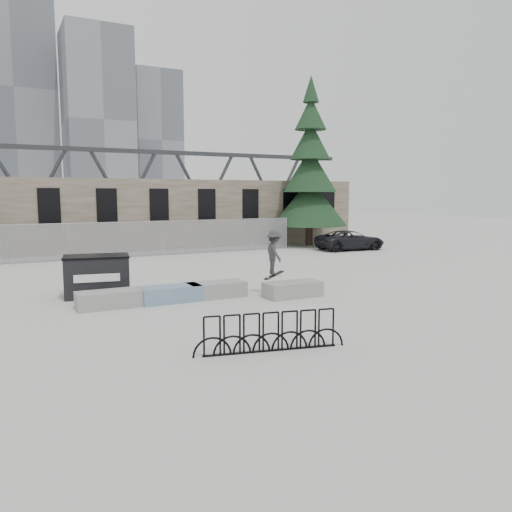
{
  "coord_description": "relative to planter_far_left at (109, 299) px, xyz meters",
  "views": [
    {
      "loc": [
        -5.73,
        -15.7,
        3.56
      ],
      "look_at": [
        2.56,
        0.45,
        1.3
      ],
      "focal_mm": 35.0,
      "sensor_mm": 36.0,
      "label": 1
    }
  ],
  "objects": [
    {
      "name": "bike_rack",
      "position": [
        2.4,
        -6.21,
        0.15
      ],
      "size": [
        3.52,
        0.79,
        0.9
      ],
      "rotation": [
        0.0,
        0.0,
        -0.21
      ],
      "color": "black",
      "rests_on": "ground"
    },
    {
      "name": "planter_center_left",
      "position": [
        1.98,
        -0.07,
        0.0
      ],
      "size": [
        2.0,
        0.9,
        0.53
      ],
      "color": "teal",
      "rests_on": "ground"
    },
    {
      "name": "dumpster",
      "position": [
        -0.01,
        2.0,
        0.44
      ],
      "size": [
        2.38,
        1.68,
        1.44
      ],
      "rotation": [
        0.0,
        0.0,
        -0.16
      ],
      "color": "black",
      "rests_on": "ground"
    },
    {
      "name": "suv",
      "position": [
        17.01,
        9.71,
        0.34
      ],
      "size": [
        4.63,
        2.38,
        1.25
      ],
      "primitive_type": "imported",
      "rotation": [
        0.0,
        0.0,
        1.5
      ],
      "color": "black",
      "rests_on": "ground"
    },
    {
      "name": "skyline_towers",
      "position": [
        1.81,
        93.68,
        20.51
      ],
      "size": [
        58.0,
        28.0,
        48.0
      ],
      "color": "slate",
      "rests_on": "ground"
    },
    {
      "name": "chainlink_fence",
      "position": [
        2.81,
        12.37,
        0.75
      ],
      "size": [
        22.06,
        0.06,
        2.02
      ],
      "color": "gray",
      "rests_on": "ground"
    },
    {
      "name": "truss_bridge",
      "position": [
        12.81,
        54.87,
        3.84
      ],
      "size": [
        70.0,
        3.0,
        9.8
      ],
      "color": "#2D3033",
      "rests_on": "ground"
    },
    {
      "name": "planter_center_right",
      "position": [
        3.63,
        -0.06,
        0.0
      ],
      "size": [
        2.0,
        0.9,
        0.53
      ],
      "color": "gray",
      "rests_on": "ground"
    },
    {
      "name": "planter_far_left",
      "position": [
        0.0,
        0.0,
        0.0
      ],
      "size": [
        2.0,
        0.9,
        0.53
      ],
      "color": "gray",
      "rests_on": "ground"
    },
    {
      "name": "ground",
      "position": [
        2.81,
        -0.13,
        -0.29
      ],
      "size": [
        120.0,
        120.0,
        0.0
      ],
      "primitive_type": "plane",
      "color": "#B0B0AB",
      "rests_on": "ground"
    },
    {
      "name": "skateboarder",
      "position": [
        5.57,
        -0.69,
        1.23
      ],
      "size": [
        0.79,
        1.08,
        1.71
      ],
      "rotation": [
        0.0,
        0.0,
        1.42
      ],
      "color": "#302F32",
      "rests_on": "ground"
    },
    {
      "name": "spruce_tree",
      "position": [
        16.19,
        13.27,
        4.27
      ],
      "size": [
        5.21,
        5.21,
        11.5
      ],
      "color": "#38281E",
      "rests_on": "ground"
    },
    {
      "name": "stone_wall",
      "position": [
        2.81,
        16.11,
        1.97
      ],
      "size": [
        36.0,
        2.58,
        4.5
      ],
      "color": "#645A49",
      "rests_on": "ground"
    },
    {
      "name": "planter_offset",
      "position": [
        6.01,
        -1.24,
        0.0
      ],
      "size": [
        2.0,
        0.9,
        0.53
      ],
      "color": "gray",
      "rests_on": "ground"
    }
  ]
}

